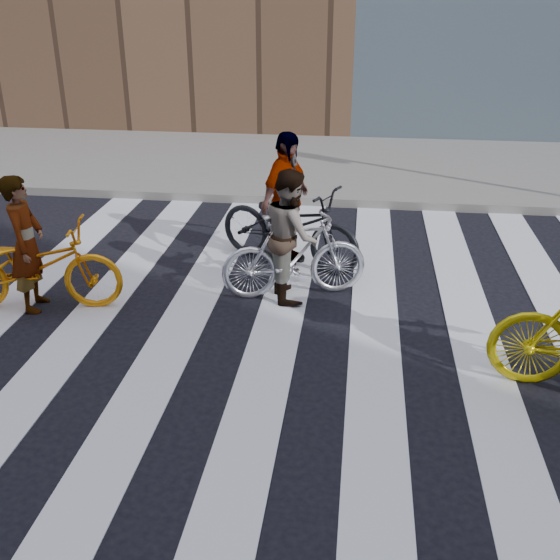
% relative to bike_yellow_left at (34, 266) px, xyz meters
% --- Properties ---
extents(ground, '(100.00, 100.00, 0.00)m').
position_rel_bike_yellow_left_xyz_m(ground, '(3.46, -0.74, -0.54)').
color(ground, black).
rests_on(ground, ground).
extents(sidewalk_far, '(100.00, 5.00, 0.15)m').
position_rel_bike_yellow_left_xyz_m(sidewalk_far, '(3.46, 6.76, -0.46)').
color(sidewalk_far, gray).
rests_on(sidewalk_far, ground).
extents(zebra_crosswalk, '(8.25, 10.00, 0.01)m').
position_rel_bike_yellow_left_xyz_m(zebra_crosswalk, '(3.46, -0.74, -0.53)').
color(zebra_crosswalk, silver).
rests_on(zebra_crosswalk, ground).
extents(bike_yellow_left, '(2.13, 1.03, 1.07)m').
position_rel_bike_yellow_left_xyz_m(bike_yellow_left, '(0.00, 0.00, 0.00)').
color(bike_yellow_left, orange).
rests_on(bike_yellow_left, ground).
extents(bike_silver_mid, '(1.86, 1.01, 1.08)m').
position_rel_bike_yellow_left_xyz_m(bike_silver_mid, '(3.01, 0.71, 0.00)').
color(bike_silver_mid, silver).
rests_on(bike_silver_mid, ground).
extents(bike_dark_rear, '(2.27, 1.57, 1.13)m').
position_rel_bike_yellow_left_xyz_m(bike_dark_rear, '(2.83, 1.71, 0.03)').
color(bike_dark_rear, black).
rests_on(bike_dark_rear, ground).
extents(rider_left, '(0.48, 0.65, 1.64)m').
position_rel_bike_yellow_left_xyz_m(rider_left, '(-0.05, 0.00, 0.28)').
color(rider_left, slate).
rests_on(rider_left, ground).
extents(rider_mid, '(0.81, 0.93, 1.62)m').
position_rel_bike_yellow_left_xyz_m(rider_mid, '(2.96, 0.71, 0.27)').
color(rider_mid, slate).
rests_on(rider_mid, ground).
extents(rider_rear, '(0.85, 1.17, 1.84)m').
position_rel_bike_yellow_left_xyz_m(rider_rear, '(2.78, 1.71, 0.38)').
color(rider_rear, slate).
rests_on(rider_rear, ground).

